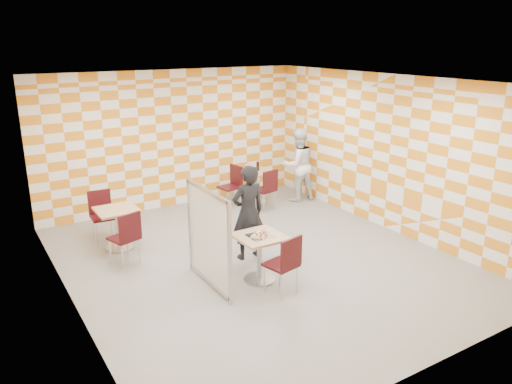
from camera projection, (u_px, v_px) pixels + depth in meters
room_shell at (240, 168)px, 8.52m from camera, size 7.00×7.00×7.00m
main_table at (260, 250)px, 7.67m from camera, size 0.70×0.70×0.75m
second_table at (256, 181)px, 11.33m from camera, size 0.70×0.70×0.75m
empty_table at (118, 222)px, 8.85m from camera, size 0.70×0.70×0.75m
chair_main_front at (286, 261)px, 7.22m from camera, size 0.50×0.51×0.92m
chair_second_front at (267, 187)px, 10.81m from camera, size 0.50×0.50×0.92m
chair_second_side at (233, 183)px, 11.12m from camera, size 0.49×0.48×0.92m
chair_empty_near at (127, 234)px, 8.20m from camera, size 0.53×0.54×0.92m
chair_empty_far at (101, 211)px, 9.30m from camera, size 0.44×0.45×0.92m
partition at (209, 238)px, 7.41m from camera, size 0.08×1.38×1.55m
man_dark at (248, 212)px, 8.40m from camera, size 0.61×0.41×1.64m
man_white at (298, 165)px, 11.45m from camera, size 0.88×0.71×1.69m
pizza_on_foil at (260, 235)px, 7.58m from camera, size 0.40×0.40×0.04m
sport_bottle at (246, 167)px, 11.24m from camera, size 0.06×0.06×0.20m
soda_bottle at (258, 166)px, 11.29m from camera, size 0.07×0.07×0.23m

